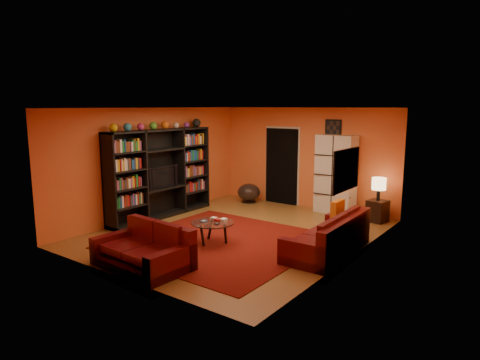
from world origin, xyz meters
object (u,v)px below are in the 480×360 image
Objects in this scene: entertainment_unit at (161,174)px; coffee_table at (213,225)px; table_lamp at (379,184)px; tv at (161,177)px; side_table at (377,211)px; storage_cabinet at (336,175)px; bowl_chair at (249,192)px; sofa at (332,238)px; loveseat at (147,250)px.

coffee_table is (2.32, -0.85, -0.67)m from entertainment_unit.
table_lamp is (4.35, 2.62, -0.17)m from entertainment_unit.
tv reaches higher than table_lamp.
coffee_table is 4.03m from side_table.
storage_cabinet is 3.67× the size of table_lamp.
coffee_table is 0.43× the size of storage_cabinet.
entertainment_unit is 4.26m from storage_cabinet.
table_lamp is at bearing -3.91° from storage_cabinet.
entertainment_unit reaches higher than coffee_table.
coffee_table is at bearing -120.44° from side_table.
table_lamp is at bearing 59.56° from coffee_table.
tv reaches higher than side_table.
table_lamp is (0.00, 0.00, 0.63)m from side_table.
tv reaches higher than bowl_chair.
side_table is at bearing 1.88° from bowl_chair.
entertainment_unit is at bearing -149.00° from table_lamp.
loveseat is at bearing -134.41° from sofa.
coffee_table is at bearing -20.21° from entertainment_unit.
tv is at bearing -47.16° from entertainment_unit.
table_lamp is (3.55, 0.12, 0.60)m from bowl_chair.
storage_cabinet is 1.16m from table_lamp.
table_lamp is (2.16, 5.03, 0.59)m from loveseat.
bowl_chair is at bearing 72.07° from entertainment_unit.
table_lamp reaches higher than coffee_table.
entertainment_unit is 1.40× the size of sofa.
storage_cabinet is (0.90, 3.65, 0.59)m from coffee_table.
storage_cabinet is at bearing 76.17° from coffee_table.
table_lamp is (1.14, -0.18, -0.09)m from storage_cabinet.
sofa is (4.41, -0.01, -0.76)m from entertainment_unit.
sofa is 4.39m from bowl_chair.
side_table is (1.14, -0.18, -0.72)m from storage_cabinet.
entertainment_unit is 6.00× the size of side_table.
entertainment_unit is 2.56m from coffee_table.
coffee_table is at bearing -65.80° from bowl_chair.
coffee_table is 3.81m from storage_cabinet.
sofa is 3.13m from storage_cabinet.
entertainment_unit is 5.08m from table_lamp.
side_table is at bearing 0.00° from table_lamp.
bowl_chair is 3.55m from side_table.
coffee_table is 1.67× the size of side_table.
side_table is (3.55, 0.12, -0.03)m from bowl_chair.
entertainment_unit is at bearing 178.19° from sofa.
bowl_chair is at bearing -178.12° from side_table.
table_lamp is at bearing 0.00° from side_table.
entertainment_unit is 4.48m from sofa.
sofa reaches higher than coffee_table.
sofa is at bearing -61.70° from storage_cabinet.
side_table is at bearing -3.91° from storage_cabinet.
loveseat is at bearing -113.28° from side_table.
sofa is 3.27m from loveseat.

